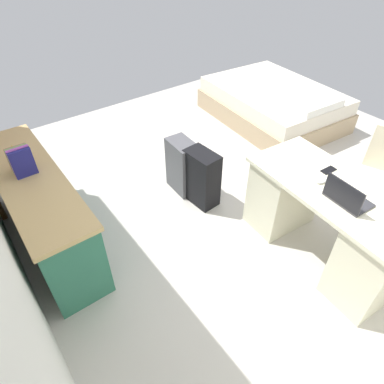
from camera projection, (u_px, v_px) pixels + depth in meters
name	position (u px, v px, depth m)	size (l,w,h in m)	color
ground_plane	(242.00, 191.00, 3.77)	(5.68, 5.68, 0.00)	beige
desk	(325.00, 221.00, 2.84)	(1.49, 0.78, 0.76)	beige
office_chair	(380.00, 184.00, 3.19)	(0.59, 0.59, 0.94)	black
credenza	(42.00, 209.00, 2.97)	(1.80, 0.48, 0.76)	#2D7056
bed	(273.00, 104.00, 4.90)	(2.01, 1.56, 0.58)	tan
suitcase_black	(202.00, 178.00, 3.45)	(0.36, 0.22, 0.61)	black
suitcase_spare_grey	(183.00, 166.00, 3.61)	(0.36, 0.22, 0.60)	#4C4C51
laptop	(346.00, 197.00, 2.45)	(0.33, 0.25, 0.21)	#333338
computer_mouse	(321.00, 181.00, 2.66)	(0.06, 0.10, 0.03)	white
cell_phone_by_mouse	(329.00, 170.00, 2.78)	(0.07, 0.14, 0.01)	black
book_row	(21.00, 160.00, 2.70)	(0.19, 0.17, 0.24)	navy
figurine_small	(14.00, 150.00, 2.92)	(0.08, 0.08, 0.11)	gold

